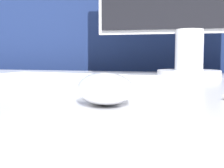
% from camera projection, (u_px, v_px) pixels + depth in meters
% --- Properties ---
extents(partition_panel, '(5.00, 0.03, 1.38)m').
position_uv_depth(partition_panel, '(154.00, 81.00, 1.31)').
color(partition_panel, navy).
rests_on(partition_panel, ground_plane).
extents(computer_mouse_near, '(0.11, 0.14, 0.04)m').
position_uv_depth(computer_mouse_near, '(105.00, 88.00, 0.42)').
color(computer_mouse_near, white).
rests_on(computer_mouse_near, desk).
extents(keyboard, '(0.41, 0.18, 0.02)m').
position_uv_depth(keyboard, '(80.00, 81.00, 0.64)').
color(keyboard, silver).
rests_on(keyboard, desk).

